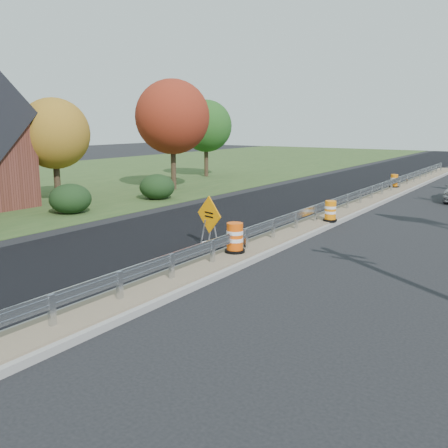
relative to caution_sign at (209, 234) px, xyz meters
The scene contains 14 objects.
ground 2.50m from the caution_sign, 45.22° to the left, with size 140.00×140.00×0.00m, color black.
grass_verge_near 25.18m from the caution_sign, 152.21° to the left, with size 30.00×120.00×0.03m, color #304B20.
milled_overlay 12.05m from the caution_sign, 102.84° to the left, with size 7.20×120.00×0.01m, color black.
median 9.90m from the caution_sign, 79.96° to the left, with size 1.60×55.00×0.23m.
guardrail 10.88m from the caution_sign, 80.88° to the left, with size 0.10×46.15×0.72m.
hedge_mid 9.93m from the caution_sign, 169.92° to the left, with size 2.09×2.09×1.52m, color black.
hedge_north 12.08m from the caution_sign, 140.16° to the left, with size 2.09×2.09×1.52m, color black.
tree_near_yellow 14.21m from the caution_sign, 164.27° to the left, with size 3.96×3.96×5.88m.
tree_near_red 16.86m from the caution_sign, 133.85° to the left, with size 4.95×4.95×7.35m.
tree_near_back 24.64m from the caution_sign, 125.88° to the left, with size 4.29×4.29×6.37m.
caution_sign is the anchor object (origin of this frame).
barrel_median_near 1.90m from the caution_sign, 27.84° to the right, with size 0.68×0.68×1.00m.
barrel_median_mid 6.46m from the caution_sign, 69.37° to the left, with size 0.61×0.61×0.90m.
barrel_median_far 19.62m from the caution_sign, 85.94° to the left, with size 0.59×0.59×0.86m.
Camera 1 is at (8.63, -16.34, 4.50)m, focal length 40.00 mm.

